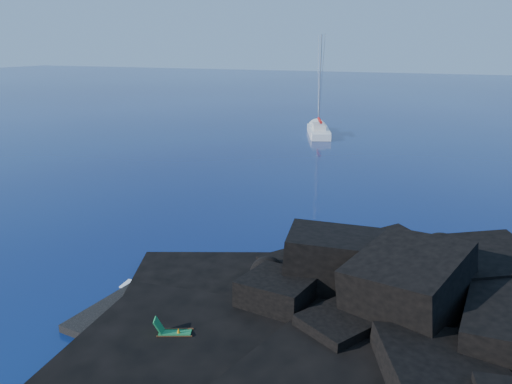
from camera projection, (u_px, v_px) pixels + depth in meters
ground at (92, 310)px, 22.91m from camera, size 400.00×400.00×0.00m
headland at (391, 337)px, 20.82m from camera, size 24.00×24.00×3.60m
beach at (183, 324)px, 21.71m from camera, size 9.08×6.86×0.70m
surf_foam at (236, 283)px, 25.51m from camera, size 10.00×8.00×0.06m
sailboat at (318, 135)px, 66.53m from camera, size 6.64×12.46×12.91m
deck_chair at (175, 328)px, 19.87m from camera, size 1.59×1.16×1.00m
towel at (196, 316)px, 21.63m from camera, size 2.14×1.54×0.05m
sunbather at (196, 314)px, 21.59m from camera, size 1.77×1.00×0.23m
marker_cone at (179, 335)px, 19.82m from camera, size 0.50×0.50×0.58m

